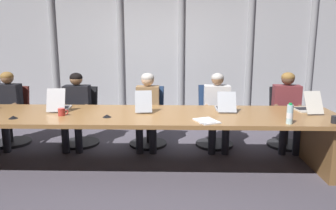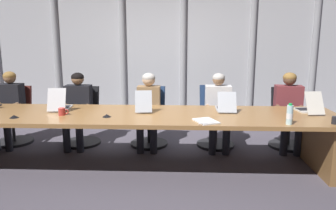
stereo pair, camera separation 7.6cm
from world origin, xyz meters
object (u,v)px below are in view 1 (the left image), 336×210
at_px(person_right_end, 287,106).
at_px(coffee_mug_near, 62,112).
at_px(laptop_right_end, 307,107).
at_px(office_chair_right_mid, 214,123).
at_px(conference_mic_middle, 107,116).
at_px(laptop_left_mid, 59,105).
at_px(coffee_mug_far, 335,120).
at_px(office_chair_left_mid, 81,123).
at_px(office_chair_center, 149,123).
at_px(laptop_right_mid, 225,106).
at_px(office_chair_left_end, 12,123).
at_px(office_chair_right_end, 286,124).
at_px(conference_mic_left_side, 13,117).
at_px(person_right_mid, 217,107).
at_px(person_left_mid, 76,106).
at_px(spiral_notepad, 207,121).
at_px(laptop_center, 143,106).
at_px(person_center, 148,106).
at_px(water_bottle_primary, 290,114).
at_px(person_left_end, 7,105).

relative_size(person_right_end, coffee_mug_near, 9.06).
bearing_deg(laptop_right_end, coffee_mug_near, 89.10).
bearing_deg(person_right_end, laptop_right_end, 7.76).
xyz_separation_m(office_chair_right_mid, conference_mic_middle, (-1.46, -1.21, 0.41)).
bearing_deg(laptop_left_mid, person_right_end, -84.16).
bearing_deg(person_right_end, coffee_mug_far, 10.57).
bearing_deg(laptop_right_end, laptop_left_mid, 83.07).
relative_size(office_chair_left_mid, office_chair_center, 0.99).
xyz_separation_m(laptop_right_mid, office_chair_left_end, (-3.34, 0.77, -0.45)).
xyz_separation_m(laptop_right_mid, office_chair_right_end, (1.10, 0.77, -0.45)).
bearing_deg(conference_mic_left_side, office_chair_left_end, 118.33).
bearing_deg(person_right_mid, laptop_left_mid, -73.09).
distance_m(laptop_right_mid, person_left_mid, 2.31).
distance_m(office_chair_left_mid, person_right_mid, 2.21).
height_order(laptop_right_end, spiral_notepad, laptop_right_end).
bearing_deg(office_chair_left_mid, office_chair_right_mid, 99.93).
height_order(office_chair_left_end, office_chair_right_mid, office_chair_right_mid).
bearing_deg(spiral_notepad, conference_mic_middle, 147.18).
bearing_deg(laptop_center, person_right_end, -79.23).
bearing_deg(laptop_right_mid, person_center, 61.61).
distance_m(person_left_mid, person_right_mid, 2.20).
distance_m(person_right_end, coffee_mug_near, 3.29).
height_order(laptop_right_mid, coffee_mug_far, laptop_right_mid).
bearing_deg(office_chair_right_end, conference_mic_left_side, -78.66).
distance_m(office_chair_right_end, conference_mic_left_side, 3.97).
distance_m(person_right_mid, water_bottle_primary, 1.48).
bearing_deg(office_chair_center, person_center, 7.99).
xyz_separation_m(person_left_end, coffee_mug_near, (1.22, -0.98, 0.12)).
height_order(laptop_right_mid, office_chair_center, laptop_right_mid).
xyz_separation_m(office_chair_right_mid, person_right_end, (1.10, -0.15, 0.32)).
xyz_separation_m(office_chair_right_end, conference_mic_middle, (-2.61, -1.21, 0.41)).
height_order(office_chair_left_end, conference_mic_middle, office_chair_left_end).
height_order(laptop_center, person_right_end, person_right_end).
bearing_deg(person_center, coffee_mug_near, -45.54).
bearing_deg(office_chair_left_end, person_left_mid, 89.27).
bearing_deg(laptop_right_mid, conference_mic_middle, 106.88).
bearing_deg(laptop_center, person_center, -6.11).
relative_size(person_right_end, coffee_mug_far, 9.73).
relative_size(laptop_left_mid, conference_mic_middle, 4.28).
xyz_separation_m(office_chair_right_end, person_left_mid, (-3.32, -0.15, 0.32)).
distance_m(laptop_left_mid, conference_mic_middle, 0.84).
xyz_separation_m(laptop_left_mid, office_chair_right_end, (3.34, 0.80, -0.46)).
relative_size(laptop_right_mid, conference_mic_middle, 3.99).
bearing_deg(coffee_mug_far, person_center, 150.66).
relative_size(office_chair_left_mid, office_chair_right_mid, 0.97).
bearing_deg(office_chair_right_end, office_chair_center, -97.97).
bearing_deg(office_chair_right_mid, coffee_mug_far, 30.83).
bearing_deg(conference_mic_middle, spiral_notepad, -8.91).
distance_m(person_center, coffee_mug_far, 2.60).
height_order(laptop_right_end, person_left_end, person_left_end).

